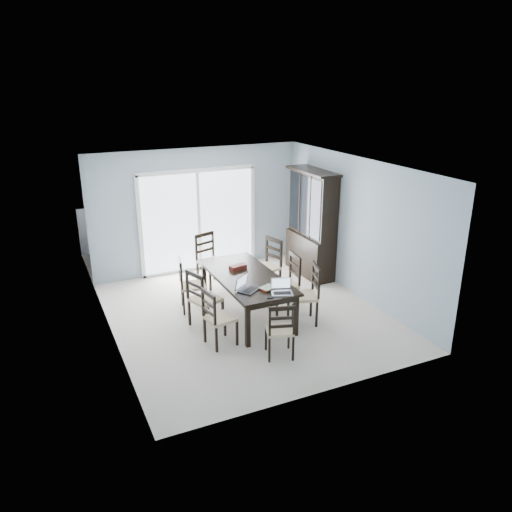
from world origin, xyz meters
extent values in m
plane|color=#BFB5A4|center=(0.00, 0.00, 0.00)|extent=(5.00, 5.00, 0.00)
plane|color=white|center=(0.00, 0.00, 2.60)|extent=(5.00, 5.00, 0.00)
cube|color=#92A3AF|center=(0.00, 2.50, 1.30)|extent=(4.50, 0.02, 2.60)
cube|color=#92A3AF|center=(-2.25, 0.00, 1.30)|extent=(0.02, 5.00, 2.60)
cube|color=#92A3AF|center=(2.25, 0.00, 1.30)|extent=(0.02, 5.00, 2.60)
cube|color=gray|center=(0.00, 3.50, -0.05)|extent=(4.50, 2.00, 0.10)
cube|color=#99999E|center=(0.00, 4.50, 0.55)|extent=(4.50, 0.06, 1.10)
cube|color=black|center=(0.00, 0.00, 0.73)|extent=(1.00, 2.20, 0.04)
cube|color=black|center=(0.00, 0.00, 0.67)|extent=(0.88, 2.08, 0.10)
cube|color=black|center=(-0.42, -1.00, 0.34)|extent=(0.07, 0.07, 0.69)
cube|color=black|center=(0.42, -1.00, 0.34)|extent=(0.07, 0.07, 0.69)
cube|color=black|center=(-0.42, 1.00, 0.34)|extent=(0.07, 0.07, 0.69)
cube|color=black|center=(0.42, 1.00, 0.34)|extent=(0.07, 0.07, 0.69)
cube|color=black|center=(2.01, 1.25, 0.42)|extent=(0.45, 1.30, 0.85)
cube|color=black|center=(2.04, 1.25, 1.50)|extent=(0.38, 1.30, 1.30)
cube|color=black|center=(2.01, 1.25, 2.17)|extent=(0.50, 1.38, 0.05)
cube|color=black|center=(1.84, 0.83, 1.50)|extent=(0.02, 0.36, 1.18)
cube|color=black|center=(1.84, 1.25, 1.50)|extent=(0.02, 0.36, 1.18)
cube|color=black|center=(1.84, 1.67, 1.50)|extent=(0.02, 0.36, 1.18)
cube|color=silver|center=(0.00, 2.48, 1.05)|extent=(2.40, 0.02, 2.10)
cube|color=white|center=(0.00, 2.46, 2.14)|extent=(2.52, 0.05, 0.08)
cube|color=white|center=(0.00, 2.46, 1.05)|extent=(0.06, 0.05, 2.10)
cube|color=white|center=(0.00, 2.46, 0.03)|extent=(2.52, 0.05, 0.05)
cube|color=black|center=(-0.97, -0.60, 0.21)|extent=(0.04, 0.04, 0.41)
cube|color=black|center=(-0.92, -0.96, 0.21)|extent=(0.04, 0.04, 0.41)
cube|color=black|center=(-0.61, -0.54, 0.21)|extent=(0.04, 0.04, 0.41)
cube|color=black|center=(-0.56, -0.90, 0.21)|extent=(0.04, 0.04, 0.41)
cube|color=beige|center=(-0.77, -0.75, 0.44)|extent=(0.46, 0.46, 0.05)
cube|color=black|center=(-1.02, 0.05, 0.22)|extent=(0.05, 0.05, 0.45)
cube|color=black|center=(-0.88, -0.32, 0.22)|extent=(0.05, 0.05, 0.45)
cube|color=black|center=(-0.65, 0.19, 0.22)|extent=(0.05, 0.05, 0.45)
cube|color=black|center=(-0.51, -0.18, 0.22)|extent=(0.05, 0.05, 0.45)
cube|color=beige|center=(-0.76, -0.06, 0.47)|extent=(0.56, 0.56, 0.05)
cube|color=black|center=(-0.90, 0.84, 0.22)|extent=(0.04, 0.04, 0.43)
cube|color=black|center=(-0.99, 0.46, 0.22)|extent=(0.04, 0.04, 0.43)
cube|color=black|center=(-0.53, 0.75, 0.22)|extent=(0.04, 0.04, 0.43)
cube|color=black|center=(-0.61, 0.38, 0.22)|extent=(0.04, 0.04, 0.43)
cube|color=beige|center=(-0.76, 0.61, 0.46)|extent=(0.51, 0.51, 0.05)
cube|color=black|center=(0.88, -0.89, 0.23)|extent=(0.05, 0.05, 0.45)
cube|color=black|center=(1.00, -0.51, 0.23)|extent=(0.05, 0.05, 0.45)
cube|color=black|center=(0.49, -0.77, 0.23)|extent=(0.05, 0.05, 0.45)
cube|color=black|center=(0.61, -0.39, 0.23)|extent=(0.05, 0.05, 0.45)
cube|color=beige|center=(0.75, -0.64, 0.48)|extent=(0.56, 0.56, 0.05)
cube|color=black|center=(0.87, -0.28, 0.23)|extent=(0.04, 0.04, 0.45)
cube|color=black|center=(0.90, 0.12, 0.23)|extent=(0.04, 0.04, 0.45)
cube|color=black|center=(0.47, -0.25, 0.23)|extent=(0.04, 0.04, 0.45)
cube|color=black|center=(0.50, 0.15, 0.23)|extent=(0.04, 0.04, 0.45)
cube|color=beige|center=(0.68, -0.07, 0.48)|extent=(0.48, 0.48, 0.05)
cube|color=black|center=(0.99, 0.63, 0.23)|extent=(0.05, 0.05, 0.46)
cube|color=black|center=(0.87, 1.03, 0.23)|extent=(0.05, 0.05, 0.46)
cube|color=black|center=(0.59, 0.52, 0.23)|extent=(0.05, 0.05, 0.46)
cube|color=black|center=(0.48, 0.91, 0.23)|extent=(0.05, 0.05, 0.46)
cube|color=beige|center=(0.73, 0.77, 0.49)|extent=(0.56, 0.56, 0.05)
cube|color=black|center=(-0.32, -1.54, 0.20)|extent=(0.04, 0.04, 0.40)
cube|color=black|center=(0.01, -1.65, 0.20)|extent=(0.04, 0.04, 0.40)
cube|color=black|center=(-0.21, -1.21, 0.20)|extent=(0.04, 0.04, 0.40)
cube|color=black|center=(0.12, -1.32, 0.20)|extent=(0.04, 0.04, 0.40)
cube|color=beige|center=(-0.10, -1.43, 0.42)|extent=(0.49, 0.49, 0.05)
cube|color=black|center=(0.06, 1.78, 0.23)|extent=(0.05, 0.05, 0.46)
cube|color=black|center=(-0.33, 1.66, 0.23)|extent=(0.05, 0.05, 0.46)
cube|color=black|center=(0.18, 1.39, 0.23)|extent=(0.05, 0.05, 0.46)
cube|color=black|center=(-0.21, 1.27, 0.23)|extent=(0.05, 0.05, 0.46)
cube|color=beige|center=(-0.07, 1.52, 0.49)|extent=(0.57, 0.57, 0.05)
cube|color=black|center=(-0.22, -0.61, 0.76)|extent=(0.42, 0.40, 0.02)
cube|color=silver|center=(-0.22, -0.61, 0.88)|extent=(0.27, 0.21, 0.18)
cube|color=silver|center=(0.19, -0.94, 0.76)|extent=(0.39, 0.33, 0.02)
cube|color=silver|center=(0.19, -0.94, 0.87)|extent=(0.29, 0.14, 0.17)
cube|color=maroon|center=(0.06, -0.69, 0.76)|extent=(0.25, 0.21, 0.03)
cube|color=gold|center=(0.07, -0.69, 0.78)|extent=(0.29, 0.26, 0.01)
cube|color=black|center=(-0.04, -1.00, 0.76)|extent=(0.11, 0.08, 0.01)
cube|color=#48100E|center=(-0.01, 0.33, 0.79)|extent=(0.32, 0.21, 0.07)
cube|color=maroon|center=(-0.23, 3.38, 0.44)|extent=(1.93, 1.75, 0.89)
cube|color=gray|center=(-0.23, 3.38, 0.92)|extent=(1.98, 1.81, 0.06)
camera|label=1|loc=(-3.16, -7.22, 3.93)|focal=35.00mm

